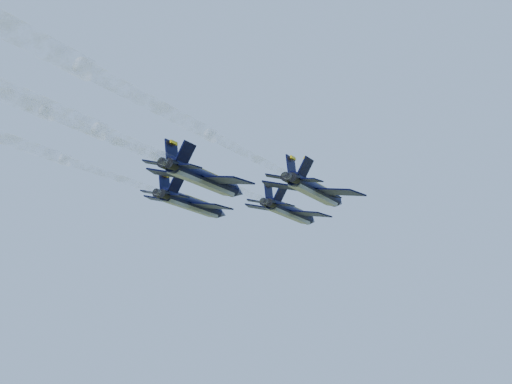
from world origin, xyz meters
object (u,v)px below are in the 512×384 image
(jet_lead, at_px, (291,212))
(jet_slot, at_px, (205,179))
(jet_left, at_px, (193,204))
(jet_right, at_px, (316,191))

(jet_lead, xyz_separation_m, jet_slot, (-3.18, -23.91, 0.00))
(jet_lead, bearing_deg, jet_left, -127.49)
(jet_right, xyz_separation_m, jet_slot, (-9.93, -10.01, 0.00))
(jet_right, height_order, jet_slot, same)
(jet_right, bearing_deg, jet_left, 176.21)
(jet_lead, relative_size, jet_left, 1.00)
(jet_left, xyz_separation_m, jet_right, (17.28, -4.16, 0.00))
(jet_right, bearing_deg, jet_slot, -125.01)
(jet_right, bearing_deg, jet_lead, 125.66)
(jet_lead, xyz_separation_m, jet_left, (-10.53, -9.74, 0.00))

